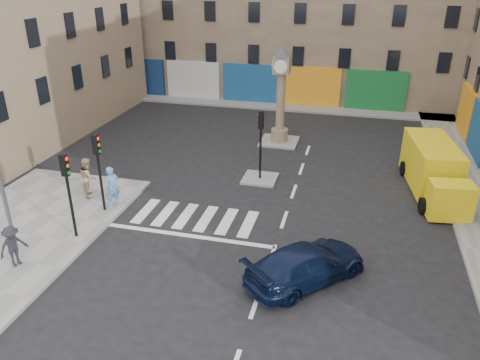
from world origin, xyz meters
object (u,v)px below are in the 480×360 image
at_px(traffic_light_island, 261,134).
at_px(yellow_van, 434,170).
at_px(clock_pillar, 281,89).
at_px(pedestrian_blue, 112,187).
at_px(navy_sedan, 306,264).
at_px(traffic_light_left_near, 67,183).
at_px(pedestrian_dark, 13,246).
at_px(pedestrian_tan, 88,177).
at_px(traffic_light_left_far, 98,161).

xyz_separation_m(traffic_light_island, yellow_van, (8.79, 0.84, -1.40)).
height_order(clock_pillar, pedestrian_blue, clock_pillar).
xyz_separation_m(traffic_light_island, navy_sedan, (3.49, -8.23, -1.89)).
distance_m(traffic_light_left_near, navy_sedan, 9.98).
relative_size(traffic_light_island, pedestrian_dark, 2.20).
height_order(traffic_light_left_near, pedestrian_tan, traffic_light_left_near).
relative_size(traffic_light_left_near, clock_pillar, 0.61).
xyz_separation_m(clock_pillar, yellow_van, (8.79, -5.15, -2.36)).
height_order(yellow_van, pedestrian_blue, yellow_van).
height_order(traffic_light_left_near, pedestrian_dark, traffic_light_left_near).
bearing_deg(traffic_light_left_near, navy_sedan, -2.50).
bearing_deg(traffic_light_island, pedestrian_tan, -151.55).
bearing_deg(traffic_light_left_near, traffic_light_island, 51.07).
xyz_separation_m(clock_pillar, pedestrian_dark, (-7.33, -16.23, -2.56)).
height_order(traffic_light_left_near, pedestrian_blue, traffic_light_left_near).
height_order(navy_sedan, yellow_van, yellow_van).
height_order(navy_sedan, pedestrian_tan, pedestrian_tan).
distance_m(traffic_light_left_near, pedestrian_tan, 4.16).
xyz_separation_m(traffic_light_left_far, pedestrian_dark, (-1.03, -4.83, -1.63)).
xyz_separation_m(clock_pillar, pedestrian_tan, (-7.74, -10.19, -2.41)).
distance_m(clock_pillar, yellow_van, 10.46).
distance_m(traffic_light_island, pedestrian_blue, 7.92).
distance_m(traffic_light_left_far, pedestrian_blue, 1.58).
bearing_deg(traffic_light_island, clock_pillar, 90.00).
bearing_deg(pedestrian_blue, traffic_light_left_near, -150.66).
height_order(traffic_light_left_far, yellow_van, traffic_light_left_far).
xyz_separation_m(traffic_light_left_near, yellow_van, (15.09, 8.64, -1.43)).
bearing_deg(pedestrian_blue, navy_sedan, -74.65).
height_order(traffic_light_island, pedestrian_tan, traffic_light_island).
xyz_separation_m(traffic_light_left_near, pedestrian_dark, (-1.03, -2.43, -1.63)).
bearing_deg(yellow_van, traffic_light_island, 177.62).
relative_size(yellow_van, pedestrian_blue, 3.43).
bearing_deg(traffic_light_island, navy_sedan, -67.02).
bearing_deg(yellow_van, clock_pillar, 141.78).
xyz_separation_m(traffic_light_island, clock_pillar, (0.00, 6.00, 0.96)).
bearing_deg(yellow_van, pedestrian_blue, -166.64).
relative_size(traffic_light_island, yellow_van, 0.54).
bearing_deg(pedestrian_dark, pedestrian_blue, 10.50).
height_order(traffic_light_island, navy_sedan, traffic_light_island).
relative_size(traffic_light_island, pedestrian_tan, 1.87).
bearing_deg(clock_pillar, pedestrian_tan, -127.22).
relative_size(traffic_light_left_near, yellow_van, 0.54).
height_order(pedestrian_blue, pedestrian_tan, pedestrian_blue).
relative_size(traffic_light_left_far, pedestrian_blue, 1.87).
bearing_deg(pedestrian_dark, yellow_van, -31.33).
distance_m(traffic_light_island, yellow_van, 8.94).
height_order(traffic_light_left_near, navy_sedan, traffic_light_left_near).
relative_size(navy_sedan, pedestrian_dark, 2.89).
bearing_deg(traffic_light_left_near, pedestrian_blue, 84.82).
relative_size(traffic_light_left_far, yellow_van, 0.54).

